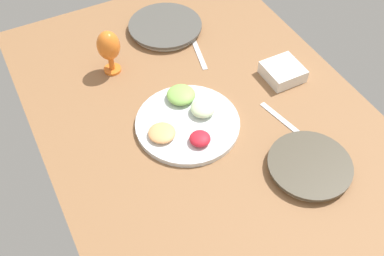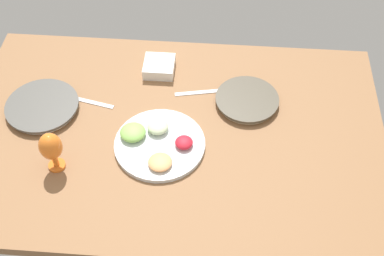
# 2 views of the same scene
# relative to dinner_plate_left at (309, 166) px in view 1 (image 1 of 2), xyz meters

# --- Properties ---
(ground_plane) EXTENTS (1.60, 1.04, 0.04)m
(ground_plane) POSITION_rel_dinner_plate_left_xyz_m (0.28, 0.17, -0.03)
(ground_plane) COLOR #8C603D
(dinner_plate_left) EXTENTS (0.25, 0.25, 0.03)m
(dinner_plate_left) POSITION_rel_dinner_plate_left_xyz_m (0.00, 0.00, 0.00)
(dinner_plate_left) COLOR beige
(dinner_plate_left) RESTS_ON ground_plane
(dinner_plate_right) EXTENTS (0.28, 0.28, 0.03)m
(dinner_plate_right) POSITION_rel_dinner_plate_left_xyz_m (0.80, 0.10, 0.00)
(dinner_plate_right) COLOR silver
(dinner_plate_right) RESTS_ON ground_plane
(fruit_platter) EXTENTS (0.33, 0.33, 0.05)m
(fruit_platter) POSITION_rel_dinner_plate_left_xyz_m (0.33, 0.24, 0.00)
(fruit_platter) COLOR silver
(fruit_platter) RESTS_ON ground_plane
(hurricane_glass_orange) EXTENTS (0.08, 0.08, 0.17)m
(hurricane_glass_orange) POSITION_rel_dinner_plate_left_xyz_m (0.67, 0.36, 0.09)
(hurricane_glass_orange) COLOR orange
(hurricane_glass_orange) RESTS_ON ground_plane
(square_bowl_white) EXTENTS (0.13, 0.13, 0.05)m
(square_bowl_white) POSITION_rel_dinner_plate_left_xyz_m (0.37, -0.16, 0.01)
(square_bowl_white) COLOR white
(square_bowl_white) RESTS_ON ground_plane
(fork_by_left_plate) EXTENTS (0.18, 0.05, 0.01)m
(fork_by_left_plate) POSITION_rel_dinner_plate_left_xyz_m (0.20, -0.04, -0.01)
(fork_by_left_plate) COLOR silver
(fork_by_left_plate) RESTS_ON ground_plane
(fork_by_right_plate) EXTENTS (0.18, 0.06, 0.01)m
(fork_by_right_plate) POSITION_rel_dinner_plate_left_xyz_m (0.61, 0.05, -0.01)
(fork_by_right_plate) COLOR silver
(fork_by_right_plate) RESTS_ON ground_plane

